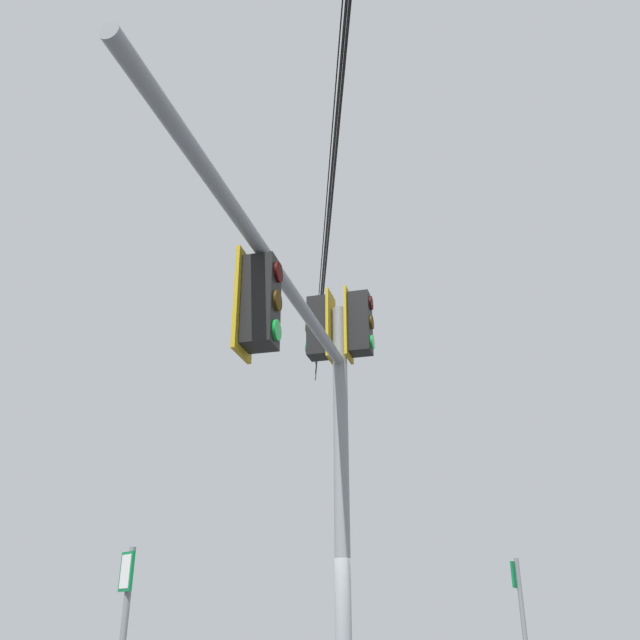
% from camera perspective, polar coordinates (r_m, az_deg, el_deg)
% --- Properties ---
extents(signal_mast_assembly, '(3.14, 5.71, 6.14)m').
position_cam_1_polar(signal_mast_assembly, '(8.17, 0.05, -5.60)').
color(signal_mast_assembly, gray).
rests_on(signal_mast_assembly, ground).
extents(route_sign_secondary, '(0.11, 0.29, 2.67)m').
position_cam_1_polar(route_sign_secondary, '(11.32, 16.95, -24.24)').
color(route_sign_secondary, slate).
rests_on(route_sign_secondary, ground).
extents(overhead_wire_span, '(13.78, 14.57, 1.86)m').
position_cam_1_polar(overhead_wire_span, '(12.25, 1.17, 13.98)').
color(overhead_wire_span, black).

